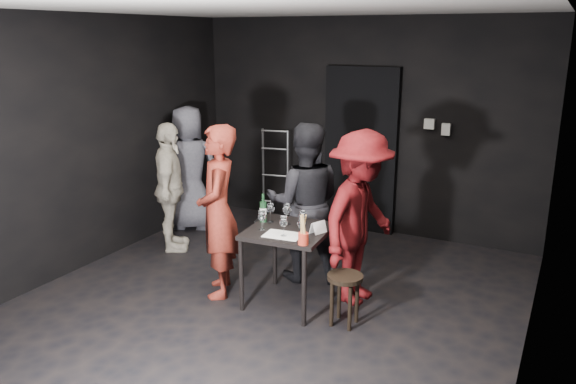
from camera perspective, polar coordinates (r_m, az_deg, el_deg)
The scene contains 27 objects.
floor at distance 5.46m, azimuth -2.11°, elevation -11.29°, with size 4.50×5.00×0.02m, color black.
ceiling at distance 4.87m, azimuth -2.45°, elevation 18.33°, with size 4.50×5.00×0.02m, color silver.
wall_back at distance 7.23m, azimuth 7.63°, elevation 6.62°, with size 4.50×0.04×2.70m, color black.
wall_front at distance 3.17m, azimuth -25.36°, elevation -6.73°, with size 4.50×0.04×2.70m, color black.
wall_left at distance 6.39m, azimuth -20.16°, elevation 4.60°, with size 0.04×5.00×2.70m, color black.
wall_right at distance 4.37m, azimuth 24.31°, elevation -0.66°, with size 0.04×5.00×2.70m, color black.
doorway at distance 7.23m, azimuth 7.38°, elevation 4.21°, with size 0.95×0.10×2.10m, color black.
wallbox_upper at distance 6.93m, azimuth 14.18°, elevation 6.73°, with size 0.12×0.06×0.12m, color #B7B7B2.
wallbox_lower at distance 6.89m, azimuth 15.77°, elevation 6.15°, with size 0.10×0.06×0.14m, color #B7B7B2.
hand_truck at distance 7.68m, azimuth -1.43°, elevation -1.30°, with size 0.42×0.35×1.26m.
tasting_table at distance 5.21m, azimuth 0.03°, elevation -4.81°, with size 0.72×0.72×0.75m.
stool at distance 4.97m, azimuth 5.80°, elevation -9.51°, with size 0.31×0.31×0.47m.
server_red at distance 5.39m, azimuth -7.14°, elevation -0.99°, with size 0.69×0.45×1.88m, color maroon.
woman_black at distance 5.71m, azimuth 1.70°, elevation -0.32°, with size 0.87×0.48×1.80m, color black.
man_maroon at distance 5.24m, azimuth 7.38°, elevation -1.77°, with size 1.18×0.55×1.83m, color #5E0D10.
bystander_cream at distance 6.65m, azimuth -11.92°, elevation 0.51°, with size 0.90×0.43×1.54m, color beige.
bystander_grey at distance 7.34m, azimuth -10.02°, elevation 2.85°, with size 0.85×0.46×1.74m, color #565461.
tasting_mat at distance 5.02m, azimuth -0.52°, elevation -4.39°, with size 0.33×0.22×0.00m, color white.
wine_glass_a at distance 5.12m, azimuth -2.67°, elevation -2.81°, with size 0.08×0.08×0.20m, color white, non-canonical shape.
wine_glass_b at distance 5.33m, azimuth -1.79°, elevation -2.03°, with size 0.08×0.08×0.21m, color white, non-canonical shape.
wine_glass_c at distance 5.26m, azimuth -0.11°, elevation -2.17°, with size 0.08×0.08×0.22m, color white, non-canonical shape.
wine_glass_d at distance 4.96m, azimuth -0.46°, elevation -3.40°, with size 0.08×0.08×0.20m, color white, non-canonical shape.
wine_glass_e at distance 4.94m, azimuth 1.39°, elevation -3.56°, with size 0.07×0.07×0.19m, color white, non-canonical shape.
wine_glass_f at distance 5.15m, azimuth 1.45°, elevation -2.76°, with size 0.07×0.07×0.19m, color white, non-canonical shape.
wine_bottle at distance 5.35m, azimuth -2.53°, elevation -1.94°, with size 0.07×0.07×0.28m.
breadstick_cup at distance 4.77m, azimuth 1.57°, elevation -3.90°, with size 0.09×0.09×0.28m.
reserved_card at distance 5.06m, azimuth 2.90°, elevation -3.57°, with size 0.09×0.14×0.11m, color white, non-canonical shape.
Camera 1 is at (2.41, -4.22, 2.48)m, focal length 35.00 mm.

